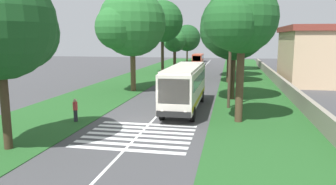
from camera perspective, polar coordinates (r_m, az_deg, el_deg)
The scene contains 24 objects.
ground at distance 23.48m, azimuth -3.08°, elevation -5.33°, with size 160.00×160.00×0.00m, color #424244.
grass_verge_left at distance 39.93m, azimuth -9.30°, elevation 0.77°, with size 120.00×8.00×0.04m, color #235623.
grass_verge_right at distance 37.59m, azimuth 14.87°, elevation 0.03°, with size 120.00×8.00×0.04m, color #235623.
centre_line at distance 37.91m, azimuth 2.41°, elevation 0.39°, with size 110.00×0.16×0.01m, color silver.
coach_bus at distance 27.40m, azimuth 3.00°, elevation 1.39°, with size 11.16×2.62×3.73m.
zebra_crossing at distance 20.51m, azimuth -5.27°, elevation -7.56°, with size 5.85×6.80×0.01m.
trailing_car_0 at distance 47.76m, azimuth 2.41°, elevation 3.09°, with size 4.30×1.78×1.43m.
trailing_car_1 at distance 54.94m, azimuth 3.38°, elevation 3.92°, with size 4.30×1.78×1.43m.
trailing_car_2 at distance 64.18m, azimuth 4.24°, elevation 4.72°, with size 4.30×1.78×1.43m.
trailing_minibus_0 at distance 74.00m, azimuth 5.31°, elevation 6.02°, with size 6.00×2.14×2.53m.
roadside_tree_left_0 at distance 57.20m, azimuth -1.30°, elevation 12.27°, with size 8.80×7.34×12.54m.
roadside_tree_left_1 at distance 82.83m, azimuth 3.31°, elevation 9.49°, with size 7.55×6.65×9.42m.
roadside_tree_left_2 at distance 19.41m, azimuth -27.52°, elevation 10.23°, with size 7.09×5.89×9.69m.
roadside_tree_left_3 at distance 37.39m, azimuth -6.48°, elevation 11.77°, with size 9.26×7.54×11.48m.
roadside_tree_left_4 at distance 65.00m, azimuth 1.10°, elevation 9.01°, with size 5.24×4.46×7.76m.
roadside_tree_right_0 at distance 52.25m, azimuth 10.63°, elevation 11.28°, with size 8.47×6.93×11.39m.
roadside_tree_right_1 at distance 32.46m, azimuth 11.33°, elevation 11.10°, with size 8.21×6.61×10.48m.
roadside_tree_right_2 at distance 63.31m, azimuth 11.80°, elevation 11.11°, with size 8.48×7.47×11.85m.
roadside_tree_right_3 at distance 45.04m, azimuth 10.71°, elevation 10.32°, with size 7.34×6.04×9.94m.
roadside_tree_right_4 at distance 23.41m, azimuth 12.53°, elevation 12.38°, with size 6.21×5.08×9.92m.
utility_pole at distance 28.14m, azimuth 10.87°, elevation 5.39°, with size 0.24×1.40×7.77m.
roadside_wall at distance 42.77m, azimuth 19.02°, elevation 1.91°, with size 70.00×0.40×1.39m, color gray.
roadside_building at distance 48.13m, azimuth 24.52°, elevation 6.12°, with size 13.87×8.40×7.66m.
pedestrian at distance 24.37m, azimuth -16.06°, elevation -2.96°, with size 0.34×0.34×1.69m.
Camera 1 is at (-22.01, -5.54, 6.02)m, focal length 34.48 mm.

